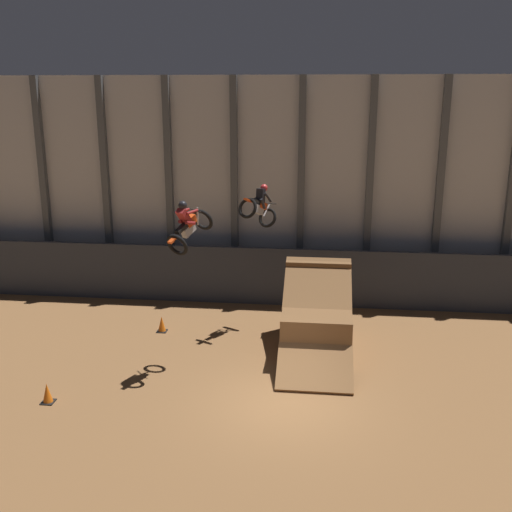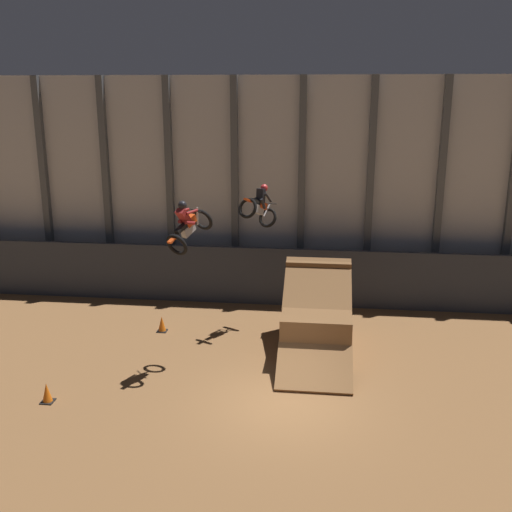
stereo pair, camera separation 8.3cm
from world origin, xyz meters
TOP-DOWN VIEW (x-y plane):
  - ground_plane at (0.00, 0.00)m, footprint 60.00×60.00m
  - arena_back_wall at (0.00, 9.49)m, footprint 32.00×0.40m
  - lower_barrier at (0.00, 8.10)m, footprint 31.36×0.20m
  - dirt_ramp at (0.82, 4.05)m, footprint 2.29×5.03m
  - rider_bike_left_air at (-3.10, 2.18)m, footprint 1.36×1.87m
  - rider_bike_right_air at (-1.34, 5.73)m, footprint 1.41×1.82m
  - traffic_cone_near_ramp at (-4.79, 4.72)m, footprint 0.36×0.36m
  - traffic_cone_arena_edge at (-6.63, -0.68)m, footprint 0.36×0.36m

SIDE VIEW (x-z plane):
  - ground_plane at x=0.00m, z-range 0.00..0.00m
  - traffic_cone_near_ramp at x=-4.79m, z-range -0.01..0.57m
  - traffic_cone_arena_edge at x=-6.63m, z-range -0.01..0.57m
  - dirt_ramp at x=0.82m, z-range -0.45..2.38m
  - lower_barrier at x=0.00m, z-range 0.00..2.37m
  - rider_bike_right_air at x=-1.34m, z-range 3.68..5.34m
  - arena_back_wall at x=0.00m, z-range 0.00..9.10m
  - rider_bike_left_air at x=-3.10m, z-range 3.73..5.39m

